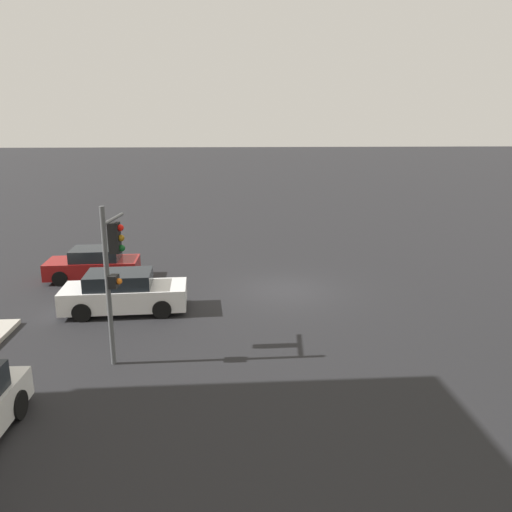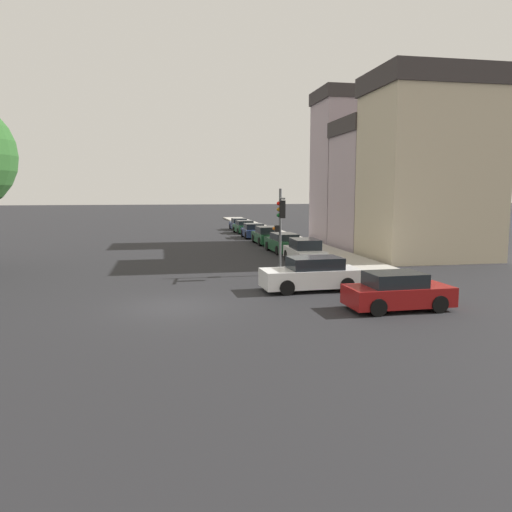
{
  "view_description": "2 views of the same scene",
  "coord_description": "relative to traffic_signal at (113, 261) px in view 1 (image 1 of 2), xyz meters",
  "views": [
    {
      "loc": [
        2.63,
        19.76,
        6.64
      ],
      "look_at": [
        1.42,
        2.42,
        2.12
      ],
      "focal_mm": 35.0,
      "sensor_mm": 36.0,
      "label": 1
    },
    {
      "loc": [
        -0.34,
        -19.28,
        4.47
      ],
      "look_at": [
        3.98,
        3.52,
        1.44
      ],
      "focal_mm": 35.0,
      "sensor_mm": 36.0,
      "label": 2
    }
  ],
  "objects": [
    {
      "name": "crossing_car_0",
      "position": [
        0.55,
        -3.87,
        -2.26
      ],
      "size": [
        4.54,
        2.04,
        1.51
      ],
      "rotation": [
        0.0,
        0.0,
        3.18
      ],
      "color": "silver",
      "rests_on": "ground_plane"
    },
    {
      "name": "crossing_car_1",
      "position": [
        2.64,
        -8.03,
        -2.3
      ],
      "size": [
        4.0,
        1.97,
        1.43
      ],
      "rotation": [
        0.0,
        0.0,
        0.03
      ],
      "color": "maroon",
      "rests_on": "ground_plane"
    },
    {
      "name": "traffic_signal",
      "position": [
        0.0,
        0.0,
        0.0
      ],
      "size": [
        0.48,
        1.86,
        4.59
      ],
      "rotation": [
        0.0,
        0.0,
        3.02
      ],
      "color": "#515456",
      "rests_on": "ground_plane"
    },
    {
      "name": "ground_plane",
      "position": [
        -5.72,
        -5.95,
        -2.98
      ],
      "size": [
        300.0,
        300.0,
        0.0
      ],
      "primitive_type": "plane",
      "color": "black"
    }
  ]
}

